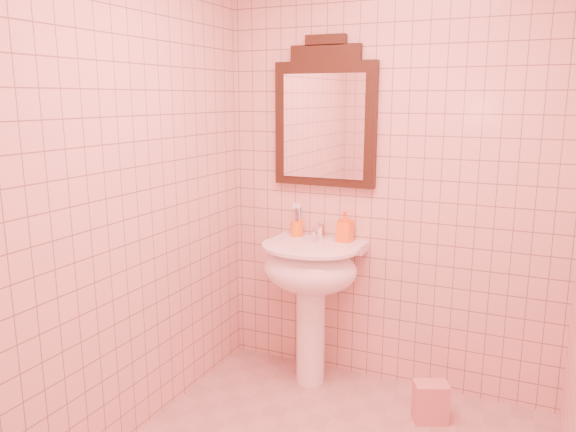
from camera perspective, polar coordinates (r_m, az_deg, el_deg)
The scene contains 7 objects.
back_wall at distance 3.28m, azimuth 10.22°, elevation 3.83°, with size 2.00×0.02×2.50m, color #DAA598.
pedestal_sink at distance 3.32m, azimuth 2.31°, elevation -6.34°, with size 0.58×0.58×0.86m.
faucet at distance 3.37m, azimuth 3.22°, elevation -1.49°, with size 0.04×0.16×0.11m.
mirror at distance 3.34m, azimuth 3.77°, elevation 9.93°, with size 0.62×0.06×0.87m.
toothbrush_cup at distance 3.46m, azimuth 0.92°, elevation -1.21°, with size 0.08×0.08×0.18m.
soap_dispenser at distance 3.33m, azimuth 5.81°, elevation -1.05°, with size 0.08×0.09×0.19m, color orange.
towel at distance 3.25m, azimuth 14.28°, elevation -17.85°, with size 0.18×0.12×0.22m, color pink.
Camera 1 is at (0.79, -2.05, 1.70)m, focal length 35.00 mm.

